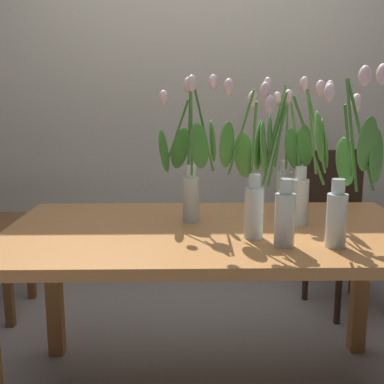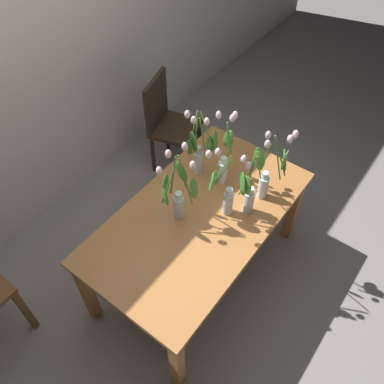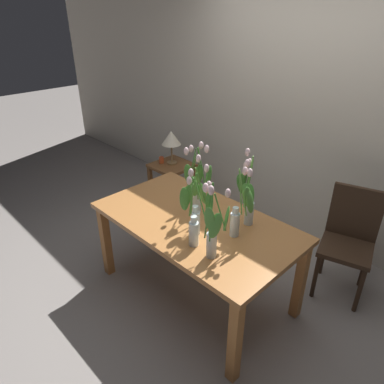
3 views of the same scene
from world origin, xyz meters
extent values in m
plane|color=gray|center=(0.00, 0.00, 0.00)|extent=(18.00, 18.00, 0.00)
cube|color=beige|center=(0.00, 1.52, 1.35)|extent=(9.00, 0.10, 2.70)
cube|color=#B7753D|center=(0.00, 0.00, 0.72)|extent=(1.60, 0.90, 0.04)
cube|color=#B7753D|center=(-0.74, -0.39, 0.35)|extent=(0.07, 0.07, 0.70)
cube|color=#B7753D|center=(0.74, -0.39, 0.35)|extent=(0.07, 0.07, 0.70)
cube|color=#B7753D|center=(-0.74, 0.39, 0.35)|extent=(0.07, 0.07, 0.70)
cube|color=#B7753D|center=(0.74, 0.39, 0.35)|extent=(0.07, 0.07, 0.70)
cylinder|color=silver|center=(0.13, -0.14, 0.83)|extent=(0.07, 0.07, 0.18)
cylinder|color=silver|center=(0.13, -0.14, 0.94)|extent=(0.04, 0.04, 0.05)
cylinder|color=silver|center=(0.13, -0.14, 0.80)|extent=(0.06, 0.06, 0.11)
cylinder|color=#478433|center=(0.13, -0.08, 1.08)|extent=(0.01, 0.10, 0.27)
ellipsoid|color=silver|center=(0.13, -0.03, 1.23)|extent=(0.04, 0.04, 0.06)
ellipsoid|color=#4C8E38|center=(0.11, -0.04, 1.02)|extent=(0.09, 0.04, 0.18)
cylinder|color=#478433|center=(0.09, -0.08, 1.11)|extent=(0.08, 0.11, 0.31)
ellipsoid|color=silver|center=(0.05, -0.03, 1.27)|extent=(0.04, 0.04, 0.06)
ellipsoid|color=#4C8E38|center=(0.04, -0.06, 1.07)|extent=(0.07, 0.08, 0.17)
cylinder|color=silver|center=(-0.09, 0.10, 0.83)|extent=(0.07, 0.07, 0.18)
cylinder|color=silver|center=(-0.09, 0.10, 0.94)|extent=(0.04, 0.04, 0.05)
cylinder|color=silver|center=(-0.09, 0.10, 0.80)|extent=(0.06, 0.06, 0.11)
cylinder|color=#3D752D|center=(-0.09, 0.04, 1.11)|extent=(0.01, 0.11, 0.33)
ellipsoid|color=silver|center=(-0.09, -0.01, 1.28)|extent=(0.04, 0.04, 0.06)
ellipsoid|color=#427F33|center=(-0.06, 0.00, 1.06)|extent=(0.09, 0.04, 0.18)
cylinder|color=#3D752D|center=(-0.04, 0.10, 1.12)|extent=(0.09, 0.02, 0.34)
ellipsoid|color=silver|center=(0.00, 0.11, 1.29)|extent=(0.04, 0.04, 0.06)
ellipsoid|color=#427F33|center=(0.00, 0.14, 1.06)|extent=(0.04, 0.11, 0.18)
cylinder|color=#3D752D|center=(-0.09, 0.13, 1.11)|extent=(0.02, 0.05, 0.34)
ellipsoid|color=silver|center=(-0.10, 0.15, 1.28)|extent=(0.04, 0.04, 0.06)
ellipsoid|color=#427F33|center=(-0.13, 0.16, 1.03)|extent=(0.11, 0.04, 0.18)
cylinder|color=#3D752D|center=(-0.14, 0.12, 1.09)|extent=(0.10, 0.05, 0.28)
ellipsoid|color=silver|center=(-0.19, 0.14, 1.23)|extent=(0.04, 0.04, 0.06)
ellipsoid|color=#427F33|center=(-0.19, 0.11, 1.03)|extent=(0.07, 0.08, 0.18)
cylinder|color=silver|center=(0.32, 0.25, 0.83)|extent=(0.07, 0.07, 0.18)
cylinder|color=silver|center=(0.32, 0.25, 0.94)|extent=(0.04, 0.04, 0.05)
cylinder|color=silver|center=(0.32, 0.25, 0.80)|extent=(0.06, 0.06, 0.11)
cylinder|color=#56933D|center=(0.28, 0.26, 1.11)|extent=(0.08, 0.04, 0.34)
ellipsoid|color=silver|center=(0.24, 0.27, 1.29)|extent=(0.04, 0.04, 0.06)
ellipsoid|color=#427F33|center=(0.23, 0.25, 1.04)|extent=(0.08, 0.11, 0.18)
cylinder|color=#56933D|center=(0.31, 0.21, 1.09)|extent=(0.02, 0.07, 0.29)
ellipsoid|color=silver|center=(0.31, 0.17, 1.24)|extent=(0.04, 0.04, 0.06)
ellipsoid|color=#427F33|center=(0.34, 0.16, 1.03)|extent=(0.10, 0.04, 0.18)
cylinder|color=#56933D|center=(0.29, 0.25, 1.08)|extent=(0.04, 0.02, 0.29)
ellipsoid|color=silver|center=(0.28, 0.25, 1.23)|extent=(0.04, 0.04, 0.06)
ellipsoid|color=#427F33|center=(0.25, 0.23, 1.08)|extent=(0.04, 0.11, 0.18)
cylinder|color=#56933D|center=(0.34, 0.18, 1.11)|extent=(0.04, 0.12, 0.33)
ellipsoid|color=silver|center=(0.36, 0.12, 1.28)|extent=(0.04, 0.04, 0.06)
ellipsoid|color=#427F33|center=(0.38, 0.15, 1.04)|extent=(0.09, 0.05, 0.18)
cylinder|color=silver|center=(0.39, -0.25, 0.83)|extent=(0.07, 0.07, 0.18)
cylinder|color=silver|center=(0.39, -0.25, 0.94)|extent=(0.04, 0.04, 0.05)
cylinder|color=silver|center=(0.39, -0.25, 0.80)|extent=(0.06, 0.06, 0.11)
cylinder|color=#3D752D|center=(0.43, -0.21, 1.08)|extent=(0.06, 0.06, 0.27)
ellipsoid|color=silver|center=(0.45, -0.19, 1.21)|extent=(0.04, 0.04, 0.06)
ellipsoid|color=#4C8E38|center=(0.44, -0.16, 1.02)|extent=(0.07, 0.11, 0.18)
cylinder|color=#3D752D|center=(0.40, -0.30, 1.12)|extent=(0.03, 0.09, 0.35)
ellipsoid|color=silver|center=(0.42, -0.34, 1.29)|extent=(0.04, 0.04, 0.06)
ellipsoid|color=#4C8E38|center=(0.44, -0.33, 1.09)|extent=(0.08, 0.05, 0.17)
cylinder|color=#3D752D|center=(0.43, -0.30, 1.12)|extent=(0.08, 0.10, 0.34)
ellipsoid|color=silver|center=(0.47, -0.35, 1.30)|extent=(0.04, 0.04, 0.06)
ellipsoid|color=#4C8E38|center=(0.48, -0.32, 1.05)|extent=(0.08, 0.10, 0.18)
cylinder|color=silver|center=(0.22, -0.24, 0.83)|extent=(0.07, 0.07, 0.18)
cylinder|color=silver|center=(0.22, -0.24, 0.94)|extent=(0.04, 0.04, 0.05)
cylinder|color=silver|center=(0.22, -0.24, 0.80)|extent=(0.06, 0.06, 0.11)
cylinder|color=#478433|center=(0.29, -0.24, 1.09)|extent=(0.12, 0.01, 0.29)
ellipsoid|color=silver|center=(0.35, -0.24, 1.25)|extent=(0.04, 0.04, 0.06)
ellipsoid|color=#4C8E38|center=(0.33, -0.21, 1.11)|extent=(0.04, 0.09, 0.18)
cylinder|color=#478433|center=(0.18, -0.22, 1.10)|extent=(0.07, 0.05, 0.31)
ellipsoid|color=silver|center=(0.15, -0.20, 1.25)|extent=(0.04, 0.04, 0.06)
ellipsoid|color=#4C8E38|center=(0.13, -0.22, 1.08)|extent=(0.07, 0.09, 0.18)
cylinder|color=#478433|center=(0.19, -0.23, 1.07)|extent=(0.06, 0.02, 0.27)
ellipsoid|color=silver|center=(0.16, -0.22, 1.21)|extent=(0.04, 0.04, 0.06)
ellipsoid|color=#4C8E38|center=(0.14, -0.25, 1.07)|extent=(0.05, 0.08, 0.17)
cylinder|color=silver|center=(0.34, 0.05, 0.83)|extent=(0.07, 0.07, 0.18)
cylinder|color=silver|center=(0.34, 0.05, 0.94)|extent=(0.04, 0.04, 0.05)
cylinder|color=silver|center=(0.34, 0.05, 0.80)|extent=(0.06, 0.06, 0.11)
cylinder|color=#56933D|center=(0.37, 0.05, 1.10)|extent=(0.06, 0.01, 0.33)
ellipsoid|color=silver|center=(0.40, 0.04, 1.27)|extent=(0.04, 0.04, 0.06)
ellipsoid|color=#4C8E38|center=(0.42, 0.07, 1.07)|extent=(0.03, 0.11, 0.18)
cylinder|color=#56933D|center=(0.39, 0.05, 1.10)|extent=(0.09, 0.01, 0.32)
ellipsoid|color=silver|center=(0.44, 0.05, 1.27)|extent=(0.04, 0.04, 0.06)
ellipsoid|color=#4C8E38|center=(0.43, 0.08, 1.04)|extent=(0.05, 0.09, 0.18)
cube|color=#382619|center=(0.85, 0.89, 0.45)|extent=(0.50, 0.50, 0.04)
cylinder|color=#382619|center=(1.06, 0.77, 0.21)|extent=(0.04, 0.04, 0.43)
cylinder|color=#382619|center=(0.74, 0.67, 0.21)|extent=(0.04, 0.04, 0.43)
cylinder|color=#382619|center=(0.97, 1.10, 0.21)|extent=(0.04, 0.04, 0.43)
cylinder|color=#382619|center=(0.64, 1.00, 0.21)|extent=(0.04, 0.04, 0.43)
cube|color=#382619|center=(0.80, 1.06, 0.70)|extent=(0.39, 0.15, 0.46)
cube|color=brown|center=(-1.07, 0.68, 0.26)|extent=(0.04, 0.04, 0.51)
camera|label=1|loc=(-0.12, -1.75, 1.22)|focal=44.11mm
camera|label=2|loc=(-1.33, -0.95, 2.86)|focal=37.81mm
camera|label=3|loc=(1.62, -1.63, 2.20)|focal=32.92mm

